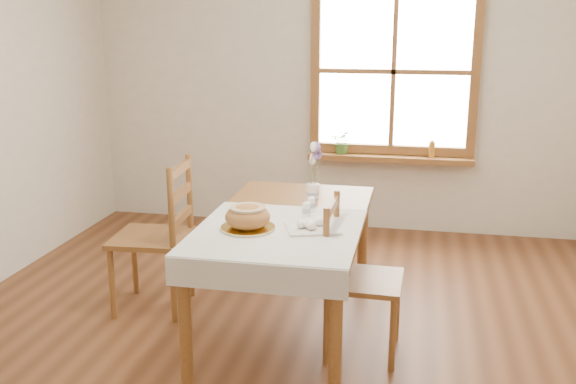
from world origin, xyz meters
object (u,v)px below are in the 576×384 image
chair_left (151,235)px  bread_plate (248,228)px  flower_vase (313,192)px  dining_table (288,230)px  chair_right (364,278)px

chair_left → bread_plate: chair_left is taller
chair_left → flower_vase: bearing=99.5°
dining_table → chair_left: 0.98m
dining_table → bread_plate: bearing=-117.0°
chair_right → bread_plate: bearing=104.9°
chair_left → flower_vase: chair_left is taller
dining_table → chair_right: 0.55m
dining_table → bread_plate: size_ratio=5.45×
chair_left → bread_plate: 0.97m
chair_left → chair_right: bearing=73.1°
bread_plate → flower_vase: flower_vase is taller
dining_table → chair_right: (0.48, -0.16, -0.21)m
dining_table → chair_right: chair_right is taller
dining_table → chair_left: size_ratio=1.57×
chair_right → bread_plate: 0.73m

